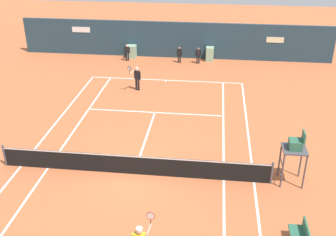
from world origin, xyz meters
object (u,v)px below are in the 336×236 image
Objects in this scene: ball_kid_right_post at (179,54)px; player_bench at (301,235)px; ball_kid_centre_post at (127,51)px; ball_kid_left_post at (198,54)px; player_on_baseline at (137,77)px; tennis_ball_by_sideline at (160,151)px; tennis_ball_near_service_line at (191,125)px; umpire_chair at (295,148)px; tennis_ball_mid_court at (228,101)px.

player_bench is at bearing 118.69° from ball_kid_right_post.
ball_kid_centre_post reaches higher than player_bench.
ball_kid_centre_post is at bearing -7.09° from ball_kid_left_post.
player_on_baseline is at bearing 31.70° from player_bench.
tennis_ball_by_sideline is at bearing 106.63° from ball_kid_centre_post.
player_bench is at bearing -63.04° from tennis_ball_near_service_line.
player_bench is 0.93× the size of ball_kid_centre_post.
player_bench is 15.72m from player_on_baseline.
umpire_chair is 2.00× the size of player_bench.
player_bench is at bearing 176.34° from umpire_chair.
tennis_ball_by_sideline is at bearing -117.37° from tennis_ball_mid_court.
player_on_baseline is 1.41× the size of ball_kid_right_post.
tennis_ball_mid_court is 7.31m from tennis_ball_by_sideline.
ball_kid_left_post is 0.99× the size of ball_kid_right_post.
ball_kid_right_post is at bearing 17.30° from player_bench.
ball_kid_right_post is 10.83m from tennis_ball_near_service_line.
umpire_chair is at bearing 153.57° from player_on_baseline.
player_on_baseline is 26.57× the size of tennis_ball_near_service_line.
tennis_ball_near_service_line and tennis_ball_by_sideline have the same top height.
player_bench is at bearing 116.04° from ball_kid_centre_post.
umpire_chair reaches higher than ball_kid_centre_post.
ball_kid_right_post is at bearing -89.12° from player_on_baseline.
ball_kid_centre_post is (-10.43, 15.38, -0.90)m from umpire_chair.
ball_kid_left_post is (3.71, 5.95, -0.22)m from player_on_baseline.
umpire_chair is 12.73m from player_on_baseline.
tennis_ball_by_sideline is at bearing 102.82° from ball_kid_right_post.
player_on_baseline is 8.08m from tennis_ball_by_sideline.
umpire_chair is at bearing -3.66° from player_bench.
umpire_chair is 1.94× the size of ball_kid_left_post.
tennis_ball_mid_court is (-2.32, 12.26, -0.47)m from player_bench.
tennis_ball_near_service_line is at bearing 44.66° from umpire_chair.
ball_kid_left_post is at bearing 85.23° from tennis_ball_by_sideline.
tennis_ball_mid_court is at bearing 62.63° from tennis_ball_by_sideline.
ball_kid_right_post is at bearing 117.67° from tennis_ball_mid_court.
tennis_ball_near_service_line is 1.00× the size of tennis_ball_mid_court.
ball_kid_centre_post is 19.58× the size of tennis_ball_by_sideline.
tennis_ball_by_sideline is at bearing -114.21° from tennis_ball_near_service_line.
tennis_ball_mid_court is at bearing 10.70° from player_bench.
umpire_chair is 4.11m from player_bench.
umpire_chair is 36.31× the size of tennis_ball_near_service_line.
ball_kid_centre_post is 19.58× the size of tennis_ball_mid_court.
player_on_baseline is (-8.26, 13.37, 0.44)m from player_bench.
tennis_ball_mid_court is at bearing 136.35° from ball_kid_centre_post.
tennis_ball_near_service_line is at bearing 26.96° from player_bench.
umpire_chair is 36.31× the size of tennis_ball_mid_court.
tennis_ball_by_sideline is at bearing 44.55° from player_bench.
ball_kid_left_post is 18.73× the size of tennis_ball_near_service_line.
player_on_baseline reaches higher than tennis_ball_by_sideline.
player_bench is 20.23m from ball_kid_right_post.
tennis_ball_mid_court is at bearing 60.26° from tennis_ball_near_service_line.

